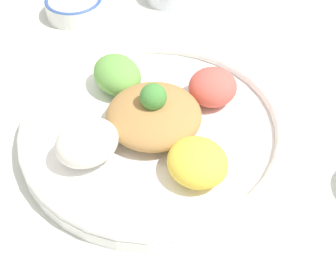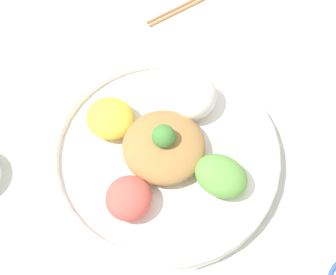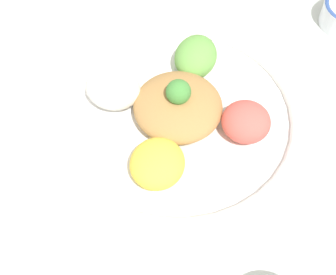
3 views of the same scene
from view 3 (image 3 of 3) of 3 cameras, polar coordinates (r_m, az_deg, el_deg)
name	(u,v)px [view 3 (image 3 of 3)]	position (r m, az deg, el deg)	size (l,w,h in m)	color
ground_plane	(185,147)	(0.71, 2.14, -1.12)	(2.40, 2.40, 0.00)	silver
salad_platter	(177,114)	(0.72, 1.11, 2.93)	(0.38, 0.38, 0.10)	white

